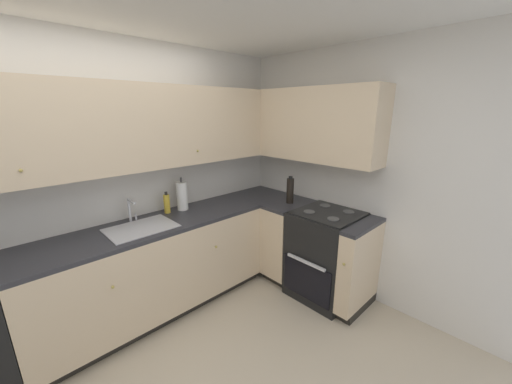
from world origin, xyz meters
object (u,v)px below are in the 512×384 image
Objects in this scene: paper_towel_roll at (182,196)px; oil_bottle at (290,191)px; oven_range at (326,254)px; soap_bottle at (167,203)px.

paper_towel_roll is 1.16× the size of oil_bottle.
oven_range is 3.53× the size of oil_bottle.
oven_range is 1.70m from soap_bottle.
oil_bottle is (1.13, -0.65, 0.05)m from soap_bottle.
soap_bottle is (-1.15, 1.13, 0.54)m from oven_range.
oven_range is 3.03× the size of paper_towel_roll.
oven_range is at bearing -87.76° from oil_bottle.
oil_bottle is (0.97, -0.63, -0.00)m from paper_towel_roll.
soap_bottle is 0.72× the size of oil_bottle.
oven_range is 4.90× the size of soap_bottle.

